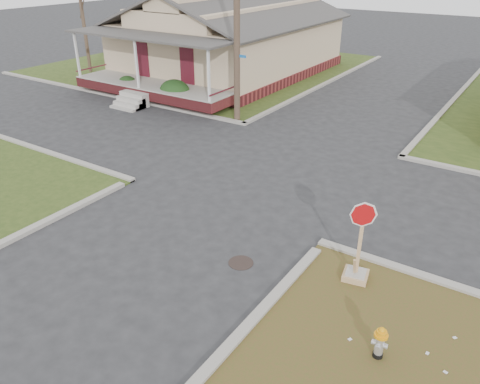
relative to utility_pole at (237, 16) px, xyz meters
The scene contains 11 objects.
ground 10.89m from the utility_pole, 64.74° to the right, with size 120.00×120.00×0.00m, color #242527.
verge_far_left 13.48m from the utility_pole, 134.04° to the left, with size 19.00×19.00×0.05m, color #2D3F16.
curbs 7.39m from the utility_pole, 42.88° to the right, with size 80.00×40.00×0.12m, color gray, non-canonical shape.
manhole 12.29m from the utility_pole, 55.75° to the right, with size 0.64×0.64×0.01m, color black.
corner_house 9.99m from the utility_pole, 126.69° to the left, with size 10.10×15.50×5.30m.
utility_pole is the anchor object (origin of this frame).
tree_far_left 14.31m from the utility_pole, 167.34° to the left, with size 0.22×0.22×4.90m, color #402F25.
fire_hydrant 15.37m from the utility_pole, 45.63° to the right, with size 0.27×0.27×0.72m.
stop_sign 13.08m from the utility_pole, 42.99° to the right, with size 0.59×0.57×2.08m.
hedge_left 8.71m from the utility_pole, behind, with size 1.33×1.09×1.01m, color black.
hedge_right 5.76m from the utility_pole, behind, with size 1.58×1.29×1.21m, color black.
Camera 1 is at (7.56, -8.65, 6.99)m, focal length 35.00 mm.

